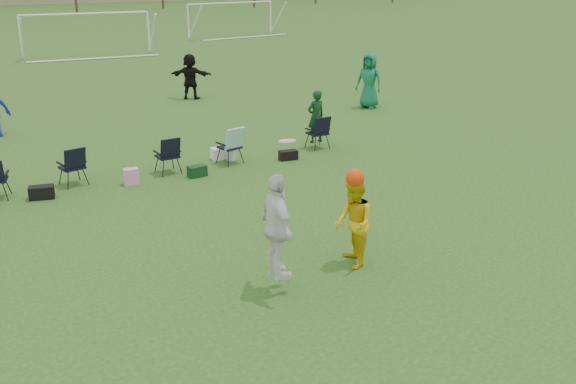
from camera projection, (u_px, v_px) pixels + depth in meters
ground at (307, 313)px, 9.90m from camera, size 260.00×260.00×0.00m
fielder_green_far at (369, 81)px, 23.81m from camera, size 1.05×1.18×2.03m
fielder_black at (190, 76)px, 25.44m from camera, size 1.65×1.42×1.79m
center_contest at (318, 224)px, 10.71m from camera, size 2.30×1.21×2.58m
sideline_setup at (158, 154)px, 16.38m from camera, size 11.14×1.49×1.69m
goal_mid at (86, 22)px, 37.42m from camera, size 7.40×0.63×2.46m
goal_right at (231, 10)px, 47.87m from camera, size 7.35×1.14×2.46m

